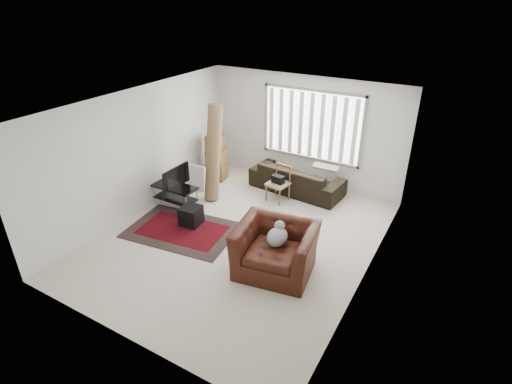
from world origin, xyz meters
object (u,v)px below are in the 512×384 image
sofa (297,175)px  armchair (276,246)px  tv_stand (175,192)px  moving_boxes (216,159)px  side_chair (278,182)px

sofa → armchair: size_ratio=1.49×
tv_stand → armchair: bearing=-16.7°
moving_boxes → armchair: size_ratio=0.77×
side_chair → armchair: bearing=-54.9°
tv_stand → sofa: sofa is taller
tv_stand → moving_boxes: moving_boxes is taller
moving_boxes → side_chair: (1.93, -0.25, -0.08)m
moving_boxes → side_chair: moving_boxes is taller
sofa → armchair: armchair is taller
moving_boxes → sofa: size_ratio=0.52×
moving_boxes → side_chair: bearing=-7.5°
sofa → armchair: bearing=113.1°
side_chair → tv_stand: bearing=-133.5°
armchair → moving_boxes: bearing=130.3°
side_chair → moving_boxes: bearing=-178.4°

